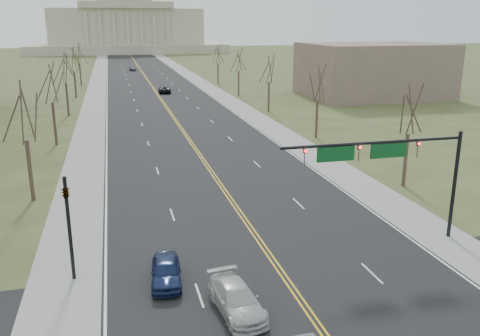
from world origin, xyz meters
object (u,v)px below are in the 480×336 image
signal_mast (387,158)px  car_sb_inner_second (237,299)px  car_sb_outer_second (166,271)px  car_far_nb (164,89)px  car_far_sb (133,68)px  signal_left (68,217)px

signal_mast → car_sb_inner_second: bearing=-153.2°
car_sb_outer_second → car_far_nb: bearing=89.2°
car_sb_inner_second → car_far_sb: (0.99, 134.33, 0.01)m
car_far_nb → car_far_sb: bearing=-82.3°
signal_left → car_sb_outer_second: signal_left is taller
car_far_nb → car_sb_outer_second: bearing=87.4°
signal_mast → car_sb_inner_second: (-10.91, -5.52, -5.06)m
signal_left → car_sb_outer_second: (4.96, -1.72, -3.01)m
signal_left → car_sb_inner_second: bearing=-34.5°
car_sb_inner_second → car_far_sb: bearing=83.1°
car_sb_inner_second → car_far_nb: bearing=80.1°
signal_left → car_far_sb: signal_left is taller
car_far_nb → signal_left: bearing=83.6°
car_sb_outer_second → car_far_sb: (4.06, 130.54, 0.01)m
car_far_nb → car_far_sb: (-4.05, 51.75, -0.01)m
car_sb_inner_second → car_sb_outer_second: 4.88m
signal_left → car_far_nb: 78.23m
signal_mast → car_far_sb: bearing=94.4°
signal_left → car_sb_inner_second: size_ratio=1.27×
car_sb_outer_second → car_far_sb: car_far_sb is taller
signal_mast → car_far_sb: (-9.92, 128.82, -5.05)m
car_sb_inner_second → car_far_sb: 134.34m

